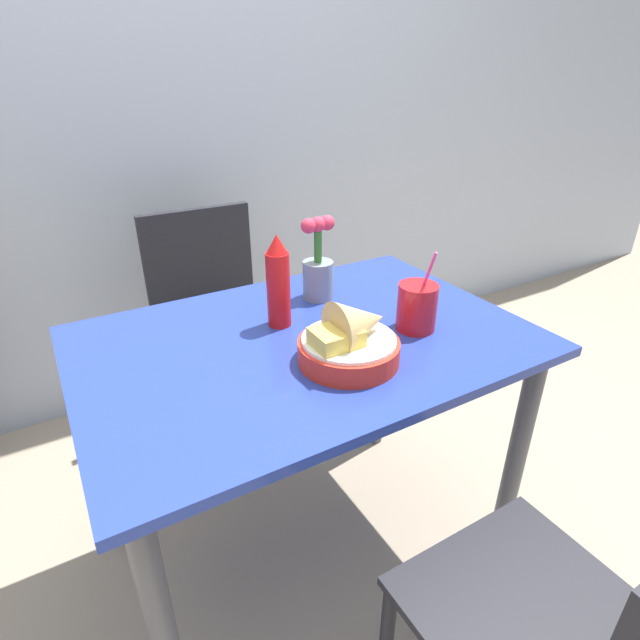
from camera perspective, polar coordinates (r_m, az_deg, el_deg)
ground_plane at (r=1.67m, az=-1.24°, el=-24.57°), size 12.00×12.00×0.00m
wall_window at (r=2.08m, az=-18.33°, el=25.55°), size 7.00×0.06×2.60m
dining_table at (r=1.25m, az=-1.52°, el=-6.55°), size 1.05×0.72×0.73m
chair_near_camera at (r=1.02m, az=28.97°, el=-29.15°), size 0.40×0.40×0.86m
chair_far_window at (r=1.88m, az=-12.28°, el=1.24°), size 0.40×0.40×0.86m
food_basket at (r=1.07m, az=3.67°, el=-2.21°), size 0.22×0.22×0.15m
ketchup_bottle at (r=1.20m, az=-4.80°, el=4.27°), size 0.06×0.06×0.23m
drink_cup at (r=1.22m, az=11.00°, el=1.31°), size 0.10×0.10×0.20m
flower_vase at (r=1.36m, az=-0.24°, el=5.98°), size 0.10×0.08×0.23m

